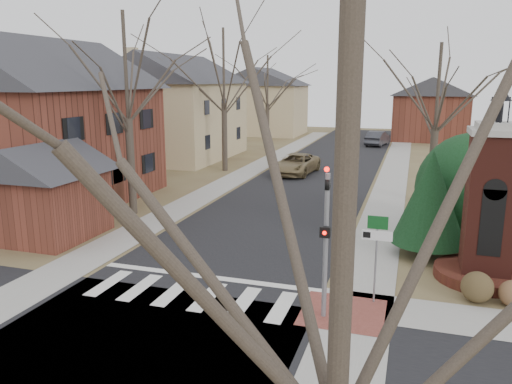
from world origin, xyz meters
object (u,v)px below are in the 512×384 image
at_px(sign_post, 377,242).
at_px(pickup_truck, 296,164).
at_px(traffic_signal_pole, 326,231).
at_px(brick_gate_monument, 489,218).
at_px(distant_car, 377,138).

distance_m(sign_post, pickup_truck, 21.53).
distance_m(traffic_signal_pole, brick_gate_monument, 6.47).
bearing_deg(distant_car, sign_post, 103.45).
bearing_deg(traffic_signal_pole, distant_car, 92.16).
bearing_deg(sign_post, pickup_truck, 109.55).
bearing_deg(pickup_truck, sign_post, -64.75).
distance_m(brick_gate_monument, distant_car, 36.26).
bearing_deg(distant_car, pickup_truck, 85.93).
bearing_deg(distant_car, traffic_signal_pole, 101.47).
relative_size(traffic_signal_pole, distant_car, 0.99).
height_order(traffic_signal_pole, pickup_truck, traffic_signal_pole).
relative_size(brick_gate_monument, pickup_truck, 1.23).
xyz_separation_m(traffic_signal_pole, distant_car, (-1.51, 40.12, -1.84)).
xyz_separation_m(traffic_signal_pole, sign_post, (1.29, 1.41, -0.64)).
distance_m(pickup_truck, distant_car, 18.96).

